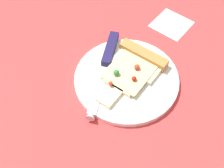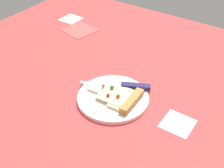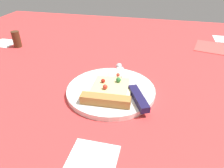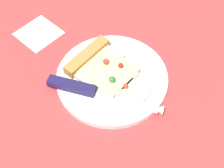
% 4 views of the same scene
% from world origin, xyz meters
% --- Properties ---
extents(ground_plane, '(1.54, 1.54, 0.03)m').
position_xyz_m(ground_plane, '(-0.00, 0.00, -0.01)').
color(ground_plane, '#D13838').
rests_on(ground_plane, ground).
extents(plate, '(0.24, 0.24, 0.01)m').
position_xyz_m(plate, '(0.06, -0.02, 0.01)').
color(plate, white).
rests_on(plate, ground_plane).
extents(pizza_slice, '(0.12, 0.18, 0.03)m').
position_xyz_m(pizza_slice, '(0.06, -0.05, 0.02)').
color(pizza_slice, beige).
rests_on(pizza_slice, plate).
extents(knife, '(0.12, 0.22, 0.02)m').
position_xyz_m(knife, '(0.11, -0.02, 0.02)').
color(knife, silver).
rests_on(knife, plate).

